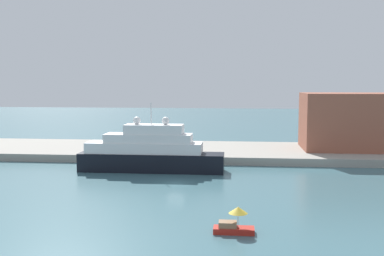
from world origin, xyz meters
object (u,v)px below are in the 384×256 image
harbor_building (354,121)px  mooring_bollard (185,154)px  parked_car (100,144)px  large_yacht (150,153)px  small_motorboat (234,223)px  work_barge (105,163)px  person_figure (121,147)px

harbor_building → mooring_bollard: (-32.93, -12.10, -5.27)m
parked_car → large_yacht: bearing=-50.6°
small_motorboat → large_yacht: bearing=115.3°
mooring_bollard → work_barge: bearing=-168.1°
large_yacht → person_figure: bearing=124.0°
large_yacht → small_motorboat: 34.31m
person_figure → harbor_building: bearing=9.5°
parked_car → mooring_bollard: 21.32m
person_figure → work_barge: bearing=-98.3°
work_barge → harbor_building: size_ratio=0.24×
small_motorboat → parked_car: parked_car is taller
work_barge → large_yacht: bearing=-26.6°
large_yacht → work_barge: (-9.14, 4.58, -2.69)m
small_motorboat → work_barge: size_ratio=0.82×
work_barge → person_figure: size_ratio=2.74×
work_barge → mooring_bollard: bearing=11.9°
parked_car → person_figure: size_ratio=2.45×
work_barge → harbor_building: (47.23, 15.10, 6.66)m
parked_car → person_figure: (5.90, -5.03, 0.24)m
large_yacht → person_figure: large_yacht is taller
small_motorboat → person_figure: size_ratio=2.25×
parked_car → harbor_building: bearing=3.0°
large_yacht → person_figure: size_ratio=13.48×
large_yacht → mooring_bollard: 9.27m
mooring_bollard → large_yacht: bearing=-124.3°
harbor_building → parked_car: (-52.06, -2.70, -5.08)m
harbor_building → mooring_bollard: harbor_building is taller
small_motorboat → harbor_building: size_ratio=0.20×
large_yacht → harbor_building: (38.09, 19.68, 3.97)m
mooring_bollard → parked_car: bearing=153.8°
work_barge → parked_car: 13.40m
small_motorboat → parked_car: (-28.58, 47.95, 1.01)m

